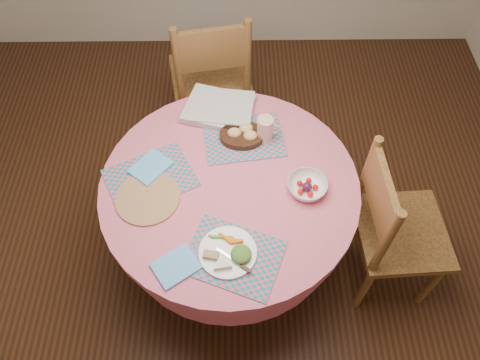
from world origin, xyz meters
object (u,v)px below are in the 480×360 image
object	(u,v)px
dining_table	(230,205)
chair_right	(393,228)
dinner_plate	(230,253)
latte_mug	(265,129)
bread_bowl	(243,134)
fruit_bowl	(307,187)
chair_back	(211,77)
wicker_trivet	(148,198)

from	to	relation	value
dining_table	chair_right	bearing A→B (deg)	-8.69
dinner_plate	chair_right	bearing A→B (deg)	16.89
chair_right	dinner_plate	world-z (taller)	chair_right
dining_table	chair_right	distance (m)	0.82
dinner_plate	latte_mug	world-z (taller)	latte_mug
dining_table	latte_mug	distance (m)	0.42
chair_right	latte_mug	world-z (taller)	chair_right
dinner_plate	latte_mug	distance (m)	0.67
bread_bowl	fruit_bowl	size ratio (longest dim) A/B	1.19
bread_bowl	latte_mug	xyz separation A→B (m)	(0.11, -0.00, 0.04)
chair_right	bread_bowl	size ratio (longest dim) A/B	4.36
bread_bowl	chair_back	bearing A→B (deg)	105.40
wicker_trivet	bread_bowl	bearing A→B (deg)	38.82
dining_table	dinner_plate	distance (m)	0.43
dinner_plate	wicker_trivet	bearing A→B (deg)	142.63
chair_right	dining_table	bearing A→B (deg)	78.18
wicker_trivet	fruit_bowl	distance (m)	0.74
latte_mug	fruit_bowl	world-z (taller)	latte_mug
chair_right	latte_mug	distance (m)	0.81
wicker_trivet	bread_bowl	world-z (taller)	bread_bowl
dinner_plate	bread_bowl	xyz separation A→B (m)	(0.06, 0.65, 0.01)
chair_back	bread_bowl	bearing A→B (deg)	95.30
dining_table	wicker_trivet	size ratio (longest dim) A/B	4.13
chair_right	bread_bowl	world-z (taller)	chair_right
latte_mug	fruit_bowl	bearing A→B (deg)	-59.97
dining_table	dinner_plate	xyz separation A→B (m)	(0.00, -0.37, 0.22)
chair_right	fruit_bowl	world-z (taller)	chair_right
chair_back	latte_mug	size ratio (longest dim) A/B	7.58
wicker_trivet	fruit_bowl	world-z (taller)	fruit_bowl
wicker_trivet	dining_table	bearing A→B (deg)	11.96
wicker_trivet	bread_bowl	distance (m)	0.57
chair_back	wicker_trivet	bearing A→B (deg)	65.84
dining_table	bread_bowl	distance (m)	0.37
chair_back	latte_mug	distance (m)	0.79
dining_table	chair_right	size ratio (longest dim) A/B	1.24
latte_mug	dining_table	bearing A→B (deg)	-123.09
dining_table	bread_bowl	xyz separation A→B (m)	(0.07, 0.28, 0.23)
dining_table	fruit_bowl	bearing A→B (deg)	-6.40
chair_right	latte_mug	size ratio (longest dim) A/B	7.27
chair_right	dinner_plate	size ratio (longest dim) A/B	4.01
chair_back	bread_bowl	size ratio (longest dim) A/B	4.55
chair_right	fruit_bowl	distance (m)	0.53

